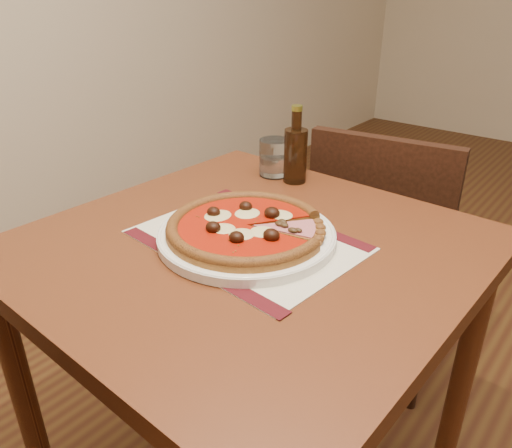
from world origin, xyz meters
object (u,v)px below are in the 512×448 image
Objects in this scene: pizza at (246,226)px; water_glass at (274,158)px; chair_far at (382,246)px; table at (250,286)px; bottle at (295,153)px; plate at (247,235)px.

water_glass reaches higher than pizza.
pizza is at bearing 79.47° from chair_far.
chair_far is at bearing 88.83° from table.
bottle is (-0.11, 0.31, 0.18)m from table.
pizza is 1.62× the size of bottle.
plate is at bearing -179.35° from table.
bottle is (0.07, -0.00, 0.03)m from water_glass.
chair_far is at bearing 56.69° from water_glass.
table is at bearing -70.14° from bottle.
bottle is at bearing -3.91° from water_glass.
pizza is (-0.00, -0.00, 0.02)m from plate.
chair_far reaches higher than pizza.
bottle reaches higher than pizza.
chair_far is 2.47× the size of plate.
chair_far is 2.75× the size of pizza.
chair_far is 0.47m from water_glass.
plate is (-0.01, -0.00, 0.11)m from table.
pizza is 0.33m from bottle.
water_glass reaches higher than chair_far.
bottle is (-0.13, -0.30, 0.34)m from chair_far.
table is 0.63m from chair_far.
chair_far reaches higher than plate.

